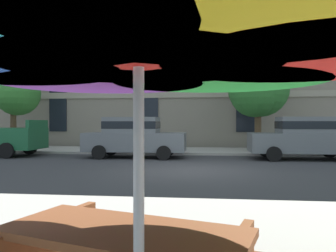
% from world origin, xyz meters
% --- Properties ---
extents(ground_plane, '(120.00, 120.00, 0.00)m').
position_xyz_m(ground_plane, '(0.00, 0.00, 0.00)').
color(ground_plane, '#38383A').
extents(sidewalk_far, '(56.00, 3.60, 0.12)m').
position_xyz_m(sidewalk_far, '(0.00, 6.80, 0.06)').
color(sidewalk_far, '#B2ADA3').
rests_on(sidewalk_far, ground).
extents(apartment_building, '(45.44, 12.08, 16.00)m').
position_xyz_m(apartment_building, '(-0.00, 14.99, 8.00)').
color(apartment_building, gray).
rests_on(apartment_building, ground).
extents(sedan_gray, '(4.40, 1.98, 1.78)m').
position_xyz_m(sedan_gray, '(-2.62, 3.70, 0.95)').
color(sedan_gray, slate).
rests_on(sedan_gray, ground).
extents(sedan_gray_midblock, '(4.40, 1.98, 1.78)m').
position_xyz_m(sedan_gray_midblock, '(4.61, 3.70, 0.95)').
color(sedan_gray_midblock, slate).
rests_on(sedan_gray_midblock, ground).
extents(street_tree_left, '(2.50, 2.50, 4.44)m').
position_xyz_m(street_tree_left, '(-9.93, 6.87, 3.08)').
color(street_tree_left, brown).
rests_on(street_tree_left, ground).
extents(street_tree_middle, '(3.07, 3.03, 4.71)m').
position_xyz_m(street_tree_middle, '(3.09, 6.62, 3.19)').
color(street_tree_middle, brown).
rests_on(street_tree_middle, ground).
extents(patio_umbrella, '(3.43, 3.18, 2.45)m').
position_xyz_m(patio_umbrella, '(0.11, -9.00, 2.11)').
color(patio_umbrella, silver).
rests_on(patio_umbrella, ground).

